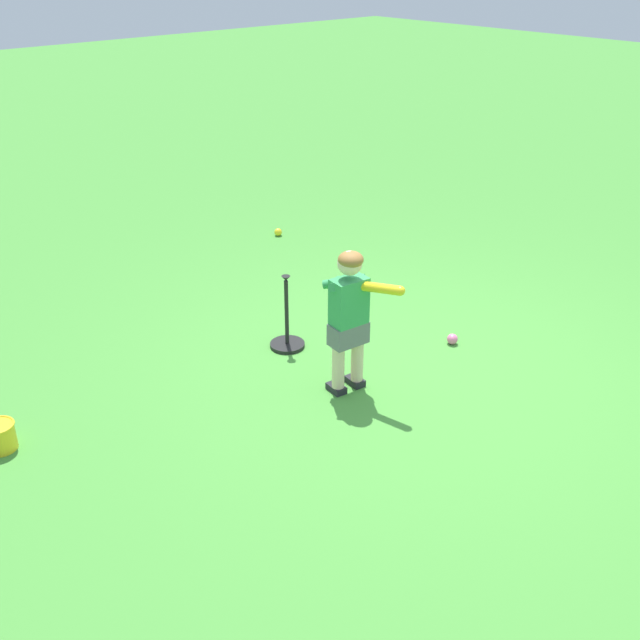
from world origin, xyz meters
name	(u,v)px	position (x,y,z in m)	size (l,w,h in m)	color
ground_plane	(406,364)	(0.00, 0.00, 0.00)	(40.00, 40.00, 0.00)	#479338
child_batter	(350,309)	(-0.58, 0.05, 0.65)	(0.33, 0.62, 1.08)	#232328
play_ball_far_left	(278,232)	(1.00, 2.82, 0.04)	(0.08, 0.08, 0.08)	yellow
play_ball_by_bucket	(452,339)	(0.52, -0.03, 0.04)	(0.09, 0.09, 0.09)	pink
batting_tee	(287,335)	(-0.51, 0.83, 0.10)	(0.28, 0.28, 0.62)	black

